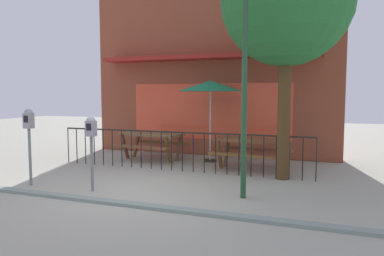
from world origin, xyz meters
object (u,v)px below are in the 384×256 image
(picnic_table_left, at_px, (151,139))
(street_tree, at_px, (286,1))
(patio_umbrella, at_px, (210,87))
(street_lamp, at_px, (245,46))
(picnic_table_right, at_px, (252,145))
(parking_meter_near, at_px, (29,127))
(parking_meter_far, at_px, (91,134))

(picnic_table_left, relative_size, street_tree, 0.37)
(patio_umbrella, height_order, street_lamp, street_lamp)
(picnic_table_right, distance_m, parking_meter_near, 5.09)
(street_tree, bearing_deg, picnic_table_right, 137.52)
(patio_umbrella, xyz_separation_m, parking_meter_near, (-2.64, -3.88, -0.87))
(picnic_table_right, xyz_separation_m, street_lamp, (0.37, -2.58, 2.09))
(picnic_table_left, bearing_deg, parking_meter_near, -105.45)
(picnic_table_left, distance_m, patio_umbrella, 2.24)
(street_tree, relative_size, street_lamp, 1.26)
(picnic_table_left, bearing_deg, street_lamp, -41.72)
(parking_meter_far, height_order, street_lamp, street_lamp)
(parking_meter_near, bearing_deg, street_tree, 26.44)
(picnic_table_right, distance_m, patio_umbrella, 2.09)
(street_lamp, bearing_deg, parking_meter_far, -168.95)
(parking_meter_far, distance_m, street_lamp, 3.29)
(patio_umbrella, distance_m, parking_meter_near, 4.78)
(picnic_table_right, relative_size, parking_meter_far, 1.30)
(street_lamp, bearing_deg, picnic_table_right, 98.19)
(patio_umbrella, relative_size, parking_meter_far, 1.55)
(picnic_table_left, distance_m, parking_meter_far, 3.59)
(parking_meter_near, bearing_deg, picnic_table_right, 38.83)
(parking_meter_near, xyz_separation_m, street_tree, (4.80, 2.39, 2.63))
(patio_umbrella, bearing_deg, street_lamp, -63.03)
(picnic_table_left, xyz_separation_m, parking_meter_far, (0.49, -3.52, 0.51))
(parking_meter_far, xyz_separation_m, street_lamp, (2.84, 0.55, 1.58))
(picnic_table_left, relative_size, picnic_table_right, 1.04)
(picnic_table_right, bearing_deg, street_tree, -42.48)
(picnic_table_left, relative_size, patio_umbrella, 0.88)
(picnic_table_left, height_order, patio_umbrella, patio_umbrella)
(picnic_table_right, height_order, street_lamp, street_lamp)
(picnic_table_left, xyz_separation_m, parking_meter_near, (-0.98, -3.56, 0.60))
(street_lamp, bearing_deg, parking_meter_near, -172.13)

